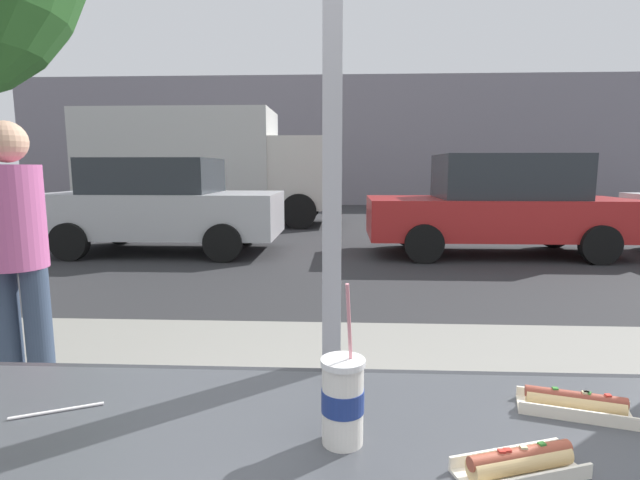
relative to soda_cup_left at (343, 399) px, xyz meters
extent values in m
plane|color=#2D2D30|center=(-0.03, 8.32, -1.08)|extent=(60.00, 60.00, 0.00)
cube|color=gray|center=(-0.03, 1.92, -1.01)|extent=(16.00, 2.80, 0.15)
cube|color=#2A2C30|center=(-0.03, 0.34, -0.10)|extent=(2.23, 0.02, 0.02)
cube|color=#9E9EA3|center=(-0.03, 0.40, 0.59)|extent=(0.05, 0.08, 1.37)
cube|color=gray|center=(-0.03, 20.19, 1.59)|extent=(28.00, 1.20, 5.35)
cylinder|color=silver|center=(0.00, 0.00, -0.01)|extent=(0.08, 0.08, 0.16)
cylinder|color=navy|center=(0.00, 0.00, 0.00)|extent=(0.08, 0.08, 0.05)
cylinder|color=black|center=(0.00, 0.00, 0.07)|extent=(0.07, 0.07, 0.01)
cylinder|color=white|center=(0.00, 0.00, 0.08)|extent=(0.09, 0.09, 0.01)
cylinder|color=pink|center=(0.01, -0.01, 0.14)|extent=(0.02, 0.05, 0.20)
cube|color=beige|center=(0.51, 0.14, -0.09)|extent=(0.25, 0.14, 0.01)
cube|color=beige|center=(0.50, 0.10, -0.08)|extent=(0.23, 0.07, 0.03)
cube|color=beige|center=(0.52, 0.18, -0.08)|extent=(0.23, 0.07, 0.03)
cylinder|color=#DBB77A|center=(0.51, 0.14, -0.06)|extent=(0.20, 0.09, 0.04)
cylinder|color=brown|center=(0.51, 0.14, -0.05)|extent=(0.20, 0.08, 0.03)
cube|color=#337A2D|center=(0.54, 0.13, -0.04)|extent=(0.02, 0.02, 0.01)
cube|color=beige|center=(0.53, 0.13, -0.04)|extent=(0.01, 0.01, 0.01)
cube|color=beige|center=(0.53, 0.13, -0.04)|extent=(0.01, 0.01, 0.01)
cube|color=#337A2D|center=(0.48, 0.15, -0.04)|extent=(0.01, 0.01, 0.01)
cube|color=red|center=(0.58, 0.12, -0.04)|extent=(0.01, 0.01, 0.01)
cube|color=silver|center=(0.31, -0.09, -0.09)|extent=(0.25, 0.15, 0.01)
cube|color=silver|center=(0.30, -0.05, -0.08)|extent=(0.22, 0.08, 0.03)
cylinder|color=#DBB77A|center=(0.31, -0.09, -0.06)|extent=(0.20, 0.10, 0.04)
cylinder|color=#9E4733|center=(0.31, -0.09, -0.05)|extent=(0.20, 0.09, 0.03)
cube|color=red|center=(0.28, -0.10, -0.04)|extent=(0.01, 0.01, 0.01)
cube|color=beige|center=(0.32, -0.09, -0.04)|extent=(0.01, 0.01, 0.01)
cube|color=#337A2D|center=(0.36, -0.07, -0.04)|extent=(0.01, 0.01, 0.01)
cube|color=red|center=(0.29, -0.10, -0.04)|extent=(0.01, 0.01, 0.01)
cylinder|color=white|center=(-0.64, 0.09, -0.09)|extent=(0.18, 0.09, 0.01)
cube|color=#BCBCC1|center=(-3.27, 7.77, -0.37)|extent=(4.18, 1.86, 0.77)
cube|color=#282D33|center=(-3.41, 7.77, 0.32)|extent=(2.17, 1.63, 0.62)
cylinder|color=black|center=(-1.97, 8.70, -0.76)|extent=(0.64, 0.18, 0.64)
cylinder|color=black|center=(-1.97, 6.84, -0.76)|extent=(0.64, 0.18, 0.64)
cylinder|color=black|center=(-4.56, 8.70, -0.76)|extent=(0.64, 0.18, 0.64)
cylinder|color=black|center=(-4.56, 6.84, -0.76)|extent=(0.64, 0.18, 0.64)
cube|color=red|center=(2.72, 7.77, -0.41)|extent=(4.51, 1.72, 0.69)
cube|color=#282D33|center=(2.86, 7.77, 0.31)|extent=(2.35, 1.51, 0.76)
cylinder|color=black|center=(4.12, 8.63, -0.76)|extent=(0.64, 0.18, 0.64)
cylinder|color=black|center=(4.12, 6.91, -0.76)|extent=(0.64, 0.18, 0.64)
cylinder|color=black|center=(1.32, 8.63, -0.76)|extent=(0.64, 0.18, 0.64)
cylinder|color=black|center=(1.32, 6.91, -0.76)|extent=(0.64, 0.18, 0.64)
cube|color=beige|center=(-4.47, 12.35, 0.69)|extent=(5.10, 2.20, 2.63)
cube|color=beige|center=(-1.12, 12.35, 0.32)|extent=(1.90, 2.10, 1.90)
cylinder|color=black|center=(-1.12, 13.40, -0.63)|extent=(0.90, 0.24, 0.90)
cylinder|color=black|center=(-1.12, 11.30, -0.63)|extent=(0.90, 0.24, 0.90)
cylinder|color=black|center=(-5.40, 13.45, -0.63)|extent=(0.90, 0.24, 0.90)
cylinder|color=black|center=(-5.40, 11.25, -0.63)|extent=(0.90, 0.24, 0.90)
cylinder|color=#324056|center=(-1.88, 1.62, -0.51)|extent=(0.14, 0.14, 0.84)
cylinder|color=#324056|center=(-1.70, 1.62, -0.51)|extent=(0.14, 0.14, 0.84)
cylinder|color=#AE5188|center=(-1.79, 1.62, 0.19)|extent=(0.32, 0.32, 0.56)
sphere|color=tan|center=(-1.79, 1.62, 0.59)|extent=(0.22, 0.22, 0.22)
camera|label=1|loc=(0.00, -0.89, 0.45)|focal=27.05mm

